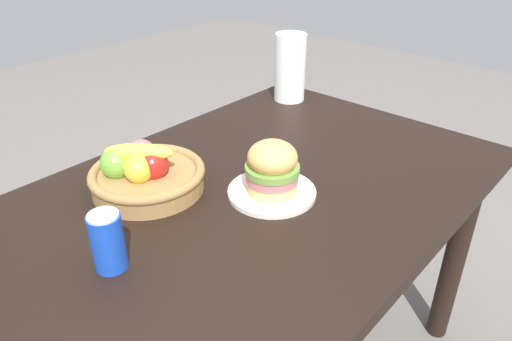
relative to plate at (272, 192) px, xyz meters
The scene contains 6 objects.
dining_table 0.12m from the plate, 113.97° to the left, with size 1.40×0.90×0.75m.
plate is the anchor object (origin of this frame).
sandwich 0.07m from the plate, ahead, with size 0.13×0.13×0.13m.
soda_can 0.43m from the plate, behind, with size 0.07×0.07×0.13m.
fruit_basket 0.32m from the plate, 126.99° to the left, with size 0.29×0.29×0.13m.
paper_towel_roll 0.67m from the plate, 34.30° to the left, with size 0.11×0.11×0.24m, color white.
Camera 1 is at (-0.76, -0.70, 1.39)m, focal length 33.60 mm.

